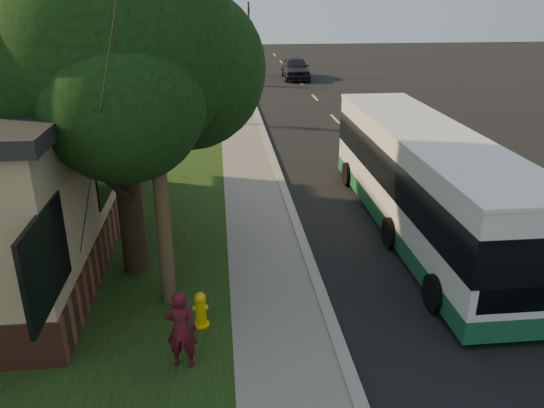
{
  "coord_description": "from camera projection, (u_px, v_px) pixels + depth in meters",
  "views": [
    {
      "loc": [
        -2.11,
        -9.01,
        6.28
      ],
      "look_at": [
        -0.9,
        2.77,
        1.5
      ],
      "focal_mm": 35.0,
      "sensor_mm": 36.0,
      "label": 1
    }
  ],
  "objects": [
    {
      "name": "sidewalk",
      "position": [
        250.0,
        169.0,
        19.98
      ],
      "size": [
        2.0,
        80.0,
        0.08
      ],
      "primitive_type": "cube",
      "color": "slate",
      "rests_on": "ground"
    },
    {
      "name": "utility_pole",
      "position": [
        152.0,
        87.0,
        9.73
      ],
      "size": [
        2.86,
        3.21,
        9.07
      ],
      "color": "#473321",
      "rests_on": "ground"
    },
    {
      "name": "leafy_tree",
      "position": [
        116.0,
        48.0,
        10.98
      ],
      "size": [
        6.3,
        6.0,
        7.8
      ],
      "color": "black",
      "rests_on": "grass_verge"
    },
    {
      "name": "road",
      "position": [
        379.0,
        165.0,
        20.47
      ],
      "size": [
        8.0,
        80.0,
        0.01
      ],
      "primitive_type": "cube",
      "color": "black",
      "rests_on": "ground"
    },
    {
      "name": "bare_tree_far",
      "position": [
        203.0,
        55.0,
        37.5
      ],
      "size": [
        1.38,
        1.21,
        4.03
      ],
      "color": "black",
      "rests_on": "grass_verge"
    },
    {
      "name": "transit_bus",
      "position": [
        424.0,
        179.0,
        14.33
      ],
      "size": [
        2.46,
        10.67,
        2.89
      ],
      "color": "silver",
      "rests_on": "ground"
    },
    {
      "name": "ground",
      "position": [
        329.0,
        320.0,
        10.87
      ],
      "size": [
        120.0,
        120.0,
        0.0
      ],
      "primitive_type": "plane",
      "color": "black",
      "rests_on": "ground"
    },
    {
      "name": "distant_car",
      "position": [
        295.0,
        68.0,
        40.22
      ],
      "size": [
        2.15,
        4.9,
        1.64
      ],
      "primitive_type": "imported",
      "rotation": [
        0.0,
        0.0,
        -0.04
      ],
      "color": "black",
      "rests_on": "ground"
    },
    {
      "name": "curb",
      "position": [
        276.0,
        167.0,
        20.07
      ],
      "size": [
        0.25,
        80.0,
        0.12
      ],
      "primitive_type": "cube",
      "color": "gray",
      "rests_on": "ground"
    },
    {
      "name": "fire_hydrant",
      "position": [
        201.0,
        310.0,
        10.46
      ],
      "size": [
        0.32,
        0.32,
        0.74
      ],
      "color": "#E2B80B",
      "rests_on": "grass_verge"
    },
    {
      "name": "skateboarder",
      "position": [
        181.0,
        329.0,
        9.2
      ],
      "size": [
        0.6,
        0.44,
        1.51
      ],
      "primitive_type": "imported",
      "rotation": [
        0.0,
        0.0,
        2.98
      ],
      "color": "#4A0E17",
      "rests_on": "grass_verge"
    },
    {
      "name": "traffic_signal",
      "position": [
        249.0,
        34.0,
        41.09
      ],
      "size": [
        0.18,
        0.22,
        5.5
      ],
      "color": "#2D2D30",
      "rests_on": "ground"
    },
    {
      "name": "bare_tree_near",
      "position": [
        189.0,
        80.0,
        26.33
      ],
      "size": [
        1.38,
        1.21,
        4.31
      ],
      "color": "black",
      "rests_on": "grass_verge"
    },
    {
      "name": "grass_verge",
      "position": [
        156.0,
        172.0,
        19.65
      ],
      "size": [
        5.0,
        80.0,
        0.07
      ],
      "primitive_type": "cube",
      "color": "black",
      "rests_on": "ground"
    }
  ]
}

